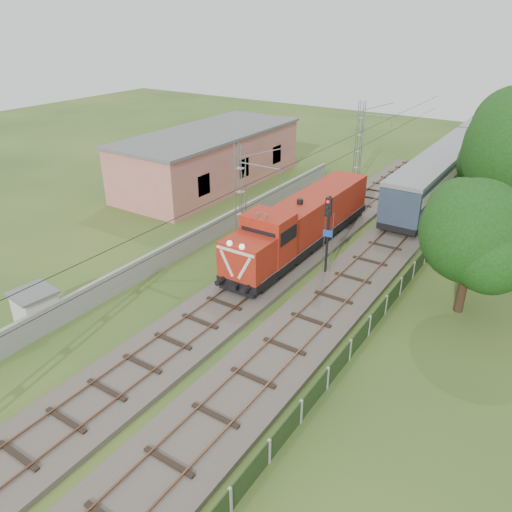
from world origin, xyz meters
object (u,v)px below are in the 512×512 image
Objects in this scene: locomotive at (302,223)px; relay_hut at (36,309)px; coach_rake at (491,125)px; signal_post at (328,223)px.

relay_hut is at bearing -114.45° from locomotive.
relay_hut is (-7.40, -16.27, -1.08)m from locomotive.
locomotive is at bearing 65.55° from relay_hut.
coach_rake is 12.83× the size of signal_post.
locomotive is 0.23× the size of coach_rake.
locomotive reaches higher than coach_rake.
signal_post reaches higher than locomotive.
relay_hut is (-10.52, -13.73, -2.66)m from signal_post.
locomotive is 4.32m from signal_post.
coach_rake is at bearing 77.68° from relay_hut.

